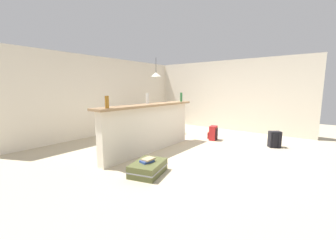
% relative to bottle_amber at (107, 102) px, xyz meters
% --- Properties ---
extents(ground_plane, '(13.00, 13.00, 0.05)m').
position_rel_bottle_amber_xyz_m(ground_plane, '(2.03, -0.39, -1.29)').
color(ground_plane, '#BCAD8E').
extents(wall_back, '(6.60, 0.10, 2.50)m').
position_rel_bottle_amber_xyz_m(wall_back, '(2.03, 2.66, -0.01)').
color(wall_back, silver).
rests_on(wall_back, ground_plane).
extents(wall_right, '(0.10, 6.00, 2.50)m').
position_rel_bottle_amber_xyz_m(wall_right, '(5.08, -0.09, -0.01)').
color(wall_right, silver).
rests_on(wall_right, ground_plane).
extents(partition_half_wall, '(2.80, 0.20, 1.10)m').
position_rel_bottle_amber_xyz_m(partition_half_wall, '(1.26, 0.10, -0.71)').
color(partition_half_wall, silver).
rests_on(partition_half_wall, ground_plane).
extents(bar_countertop, '(2.96, 0.40, 0.05)m').
position_rel_bottle_amber_xyz_m(bar_countertop, '(1.26, 0.10, -0.14)').
color(bar_countertop, '#93704C').
rests_on(bar_countertop, partition_half_wall).
extents(bottle_amber, '(0.07, 0.07, 0.23)m').
position_rel_bottle_amber_xyz_m(bottle_amber, '(0.00, 0.00, 0.00)').
color(bottle_amber, '#9E661E').
rests_on(bottle_amber, bar_countertop).
extents(bottle_white, '(0.07, 0.07, 0.25)m').
position_rel_bottle_amber_xyz_m(bottle_white, '(1.29, 0.19, 0.01)').
color(bottle_white, silver).
rests_on(bottle_white, bar_countertop).
extents(bottle_green, '(0.06, 0.06, 0.25)m').
position_rel_bottle_amber_xyz_m(bottle_green, '(2.47, 0.01, 0.01)').
color(bottle_green, '#2D6B38').
rests_on(bottle_green, bar_countertop).
extents(dining_table, '(1.10, 0.80, 0.74)m').
position_rel_bottle_amber_xyz_m(dining_table, '(2.98, 1.39, -0.62)').
color(dining_table, '#4C331E').
rests_on(dining_table, ground_plane).
extents(dining_chair_near_partition, '(0.42, 0.42, 0.93)m').
position_rel_bottle_amber_xyz_m(dining_chair_near_partition, '(2.88, 0.90, -0.75)').
color(dining_chair_near_partition, '#9E754C').
rests_on(dining_chair_near_partition, ground_plane).
extents(pendant_lamp, '(0.34, 0.34, 0.66)m').
position_rel_bottle_amber_xyz_m(pendant_lamp, '(2.99, 1.36, 0.69)').
color(pendant_lamp, black).
extents(suitcase_flat_olive, '(0.89, 0.67, 0.22)m').
position_rel_bottle_amber_xyz_m(suitcase_flat_olive, '(0.23, -0.79, -1.15)').
color(suitcase_flat_olive, '#51562D').
rests_on(suitcase_flat_olive, ground_plane).
extents(backpack_black, '(0.33, 0.34, 0.42)m').
position_rel_bottle_amber_xyz_m(backpack_black, '(3.49, -2.22, -1.06)').
color(backpack_black, black).
rests_on(backpack_black, ground_plane).
extents(backpack_red, '(0.31, 0.28, 0.42)m').
position_rel_bottle_amber_xyz_m(backpack_red, '(3.23, -0.62, -1.06)').
color(backpack_red, red).
rests_on(backpack_red, ground_plane).
extents(book_stack, '(0.26, 0.20, 0.07)m').
position_rel_bottle_amber_xyz_m(book_stack, '(0.22, -0.79, -1.01)').
color(book_stack, '#334C99').
rests_on(book_stack, suitcase_flat_olive).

